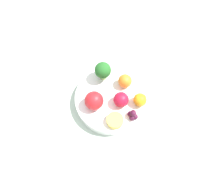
% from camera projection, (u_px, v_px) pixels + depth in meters
% --- Properties ---
extents(ground_plane, '(6.00, 6.00, 0.00)m').
position_uv_depth(ground_plane, '(112.00, 104.00, 0.70)').
color(ground_plane, gray).
extents(table_surface, '(1.20, 1.20, 0.02)m').
position_uv_depth(table_surface, '(112.00, 102.00, 0.69)').
color(table_surface, '#B2C6B2').
rests_on(table_surface, ground_plane).
extents(bowl, '(0.22, 0.22, 0.03)m').
position_uv_depth(bowl, '(112.00, 99.00, 0.66)').
color(bowl, white).
rests_on(bowl, table_surface).
extents(broccoli, '(0.05, 0.05, 0.07)m').
position_uv_depth(broccoli, '(103.00, 71.00, 0.64)').
color(broccoli, '#8CB76B').
rests_on(broccoli, bowl).
extents(apple_red, '(0.05, 0.05, 0.05)m').
position_uv_depth(apple_red, '(94.00, 101.00, 0.61)').
color(apple_red, red).
rests_on(apple_red, bowl).
extents(apple_green, '(0.04, 0.04, 0.04)m').
position_uv_depth(apple_green, '(121.00, 100.00, 0.62)').
color(apple_green, '#B7142D').
rests_on(apple_green, bowl).
extents(orange_front, '(0.04, 0.04, 0.04)m').
position_uv_depth(orange_front, '(125.00, 81.00, 0.65)').
color(orange_front, orange).
rests_on(orange_front, bowl).
extents(orange_back, '(0.04, 0.04, 0.04)m').
position_uv_depth(orange_back, '(140.00, 100.00, 0.62)').
color(orange_back, orange).
rests_on(orange_back, bowl).
extents(grape_cluster, '(0.03, 0.03, 0.03)m').
position_uv_depth(grape_cluster, '(133.00, 115.00, 0.61)').
color(grape_cluster, '#47142D').
rests_on(grape_cluster, bowl).
extents(small_cup, '(0.05, 0.05, 0.02)m').
position_uv_depth(small_cup, '(115.00, 120.00, 0.61)').
color(small_cup, '#F4CC4C').
rests_on(small_cup, bowl).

